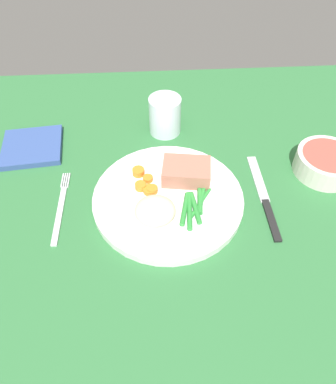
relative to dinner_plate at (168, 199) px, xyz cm
name	(u,v)px	position (x,y,z in cm)	size (l,w,h in cm)	color
dining_table	(182,199)	(2.65, 1.19, -1.80)	(120.00, 90.00, 2.00)	#2D6B38
dinner_plate	(168,199)	(0.00, 0.00, 0.00)	(26.96, 26.96, 1.60)	white
meat_portion	(186,172)	(3.64, 4.25, 2.40)	(8.69, 6.12, 3.20)	#A86B56
mashed_potatoes	(155,211)	(-2.43, -4.85, 2.73)	(6.84, 6.32, 3.87)	beige
carrot_slices	(145,182)	(-4.06, 3.09, 1.32)	(4.57, 6.77, 1.25)	orange
green_beans	(195,205)	(4.49, -2.82, 1.22)	(5.99, 10.50, 0.90)	#2D8C38
fork	(61,207)	(-19.24, -0.26, -0.60)	(1.44, 16.60, 0.40)	silver
knife	(264,197)	(17.59, -0.29, -0.60)	(1.70, 20.50, 0.64)	black
water_glass	(165,118)	(0.64, 20.50, 2.64)	(6.79, 6.79, 8.09)	silver
salad_bowl	(326,162)	(30.84, 5.98, 1.59)	(11.70, 11.70, 4.23)	silver
napkin	(32,147)	(-27.30, 16.07, -0.18)	(11.91, 11.66, 1.24)	#334C8C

